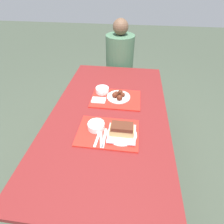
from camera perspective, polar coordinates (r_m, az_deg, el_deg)
name	(u,v)px	position (r m, az deg, el deg)	size (l,w,h in m)	color
ground_plane	(110,165)	(1.94, -0.75, -16.83)	(12.00, 12.00, 0.00)	#424C3D
picnic_table	(109,120)	(1.45, -0.96, -2.66)	(0.92, 1.65, 0.73)	maroon
picnic_bench_far	(120,82)	(2.43, 2.59, 9.63)	(0.87, 0.28, 0.47)	maroon
tray_near	(108,133)	(1.22, -1.32, -6.72)	(0.42, 0.30, 0.01)	red
tray_far	(116,99)	(1.53, 1.24, 4.34)	(0.42, 0.30, 0.01)	red
bowl_coleslaw_near	(96,125)	(1.23, -5.19, -4.40)	(0.12, 0.12, 0.05)	white
brisket_sandwich_plate	(122,131)	(1.17, 3.24, -6.26)	(0.21, 0.21, 0.09)	white
plastic_fork_near	(101,137)	(1.18, -3.59, -8.31)	(0.05, 0.17, 0.00)	white
plastic_knife_near	(104,138)	(1.17, -2.52, -8.42)	(0.02, 0.17, 0.00)	white
plastic_spoon_near	(98,137)	(1.18, -4.65, -8.20)	(0.03, 0.17, 0.00)	white
condiment_packet	(112,125)	(1.26, 0.02, -4.34)	(0.04, 0.03, 0.01)	#A59E93
bowl_coleslaw_far	(102,90)	(1.59, -3.20, 7.27)	(0.12, 0.12, 0.05)	white
wings_plate_far	(118,96)	(1.52, 2.12, 5.36)	(0.20, 0.20, 0.06)	white
napkin_far	(99,100)	(1.50, -4.38, 3.90)	(0.12, 0.08, 0.01)	white
person_seated_across	(120,56)	(2.27, 2.55, 17.89)	(0.34, 0.34, 0.72)	#477051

